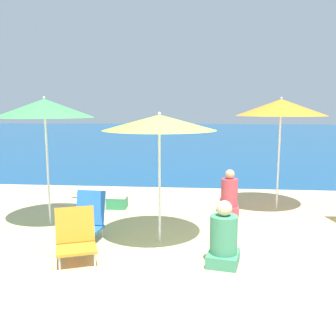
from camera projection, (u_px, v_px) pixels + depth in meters
The scene contains 11 objects.
ground_plane at pixel (202, 263), 4.96m from camera, with size 60.00×60.00×0.00m, color #D1BA89.
sea_water at pixel (204, 134), 29.26m from camera, with size 60.00×40.00×0.01m.
beach_umbrella_lime at pixel (159, 123), 5.44m from camera, with size 1.68×1.68×1.97m.
beach_umbrella_green at pixel (45, 108), 6.31m from camera, with size 1.65×1.65×2.22m.
beach_umbrella_orange at pixel (281, 108), 7.31m from camera, with size 1.76×1.76×2.25m.
beach_chair_orange at pixel (76, 236), 5.01m from camera, with size 0.67×0.68×0.70m.
beach_chair_blue at pixel (88, 218), 5.84m from camera, with size 0.52×0.61×0.74m.
person_seated_near at pixel (229, 196), 7.21m from camera, with size 0.36×0.42×0.87m.
person_seated_far at pixel (224, 239), 4.86m from camera, with size 0.48×0.53×0.86m.
cooler_box at pixel (117, 201), 7.66m from camera, with size 0.41×0.32×0.29m.
seagull at pixel (76, 192), 8.51m from camera, with size 0.27×0.11×0.23m.
Camera 1 is at (-0.01, -4.72, 2.03)m, focal length 40.00 mm.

